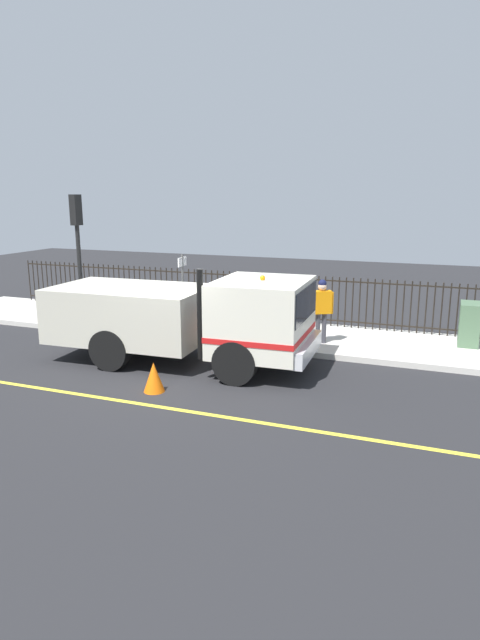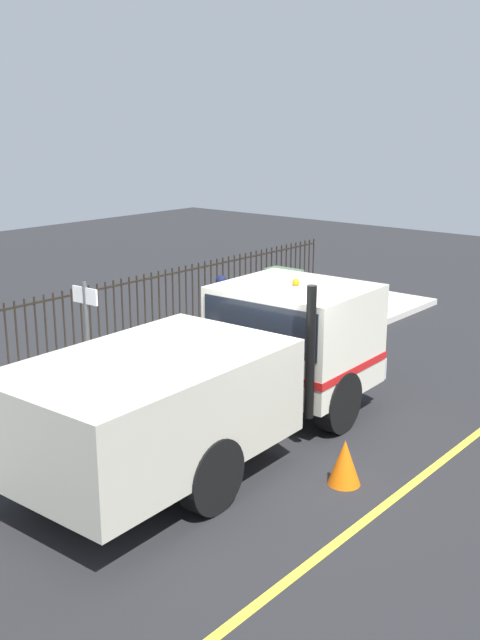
{
  "view_description": "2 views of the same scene",
  "coord_description": "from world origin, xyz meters",
  "px_view_note": "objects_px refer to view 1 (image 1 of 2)",
  "views": [
    {
      "loc": [
        -10.76,
        -5.59,
        3.95
      ],
      "look_at": [
        1.04,
        -1.06,
        1.01
      ],
      "focal_mm": 30.38,
      "sensor_mm": 36.0,
      "label": 1
    },
    {
      "loc": [
        -6.2,
        7.38,
        4.61
      ],
      "look_at": [
        1.17,
        -1.35,
        1.51
      ],
      "focal_mm": 41.16,
      "sensor_mm": 36.0,
      "label": 2
    }
  ],
  "objects_px": {
    "work_truck": "(194,315)",
    "traffic_light_near": "(77,234)",
    "traffic_cone": "(154,377)",
    "street_sign": "(183,285)",
    "worker_standing": "(322,305)",
    "utility_cabinet": "(469,324)"
  },
  "relations": [
    {
      "from": "work_truck",
      "to": "traffic_cone",
      "type": "height_order",
      "value": "work_truck"
    },
    {
      "from": "work_truck",
      "to": "utility_cabinet",
      "type": "distance_m",
      "value": 7.09
    },
    {
      "from": "traffic_light_near",
      "to": "traffic_cone",
      "type": "xyz_separation_m",
      "value": [
        -3.65,
        -4.46,
        -2.54
      ]
    },
    {
      "from": "work_truck",
      "to": "utility_cabinet",
      "type": "height_order",
      "value": "work_truck"
    },
    {
      "from": "work_truck",
      "to": "traffic_cone",
      "type": "distance_m",
      "value": 2.15
    },
    {
      "from": "utility_cabinet",
      "to": "traffic_cone",
      "type": "xyz_separation_m",
      "value": [
        -5.57,
        6.07,
        -0.39
      ]
    },
    {
      "from": "worker_standing",
      "to": "traffic_light_near",
      "type": "xyz_separation_m",
      "value": [
        -0.7,
        6.93,
        1.67
      ]
    },
    {
      "from": "work_truck",
      "to": "traffic_light_near",
      "type": "height_order",
      "value": "traffic_light_near"
    },
    {
      "from": "worker_standing",
      "to": "traffic_light_near",
      "type": "height_order",
      "value": "traffic_light_near"
    },
    {
      "from": "work_truck",
      "to": "street_sign",
      "type": "relative_size",
      "value": 2.86
    },
    {
      "from": "traffic_light_near",
      "to": "street_sign",
      "type": "height_order",
      "value": "traffic_light_near"
    },
    {
      "from": "traffic_light_near",
      "to": "traffic_cone",
      "type": "bearing_deg",
      "value": 51.9
    },
    {
      "from": "work_truck",
      "to": "street_sign",
      "type": "height_order",
      "value": "work_truck"
    },
    {
      "from": "traffic_light_near",
      "to": "traffic_cone",
      "type": "height_order",
      "value": "traffic_light_near"
    },
    {
      "from": "traffic_cone",
      "to": "street_sign",
      "type": "bearing_deg",
      "value": 17.73
    },
    {
      "from": "worker_standing",
      "to": "traffic_light_near",
      "type": "bearing_deg",
      "value": -24.32
    },
    {
      "from": "utility_cabinet",
      "to": "street_sign",
      "type": "distance_m",
      "value": 7.54
    },
    {
      "from": "worker_standing",
      "to": "work_truck",
      "type": "bearing_deg",
      "value": 13.85
    },
    {
      "from": "work_truck",
      "to": "traffic_light_near",
      "type": "relative_size",
      "value": 1.69
    },
    {
      "from": "work_truck",
      "to": "traffic_light_near",
      "type": "bearing_deg",
      "value": -113.28
    },
    {
      "from": "work_truck",
      "to": "worker_standing",
      "type": "height_order",
      "value": "work_truck"
    },
    {
      "from": "work_truck",
      "to": "traffic_light_near",
      "type": "xyz_separation_m",
      "value": [
        1.7,
        4.45,
        1.64
      ]
    }
  ]
}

